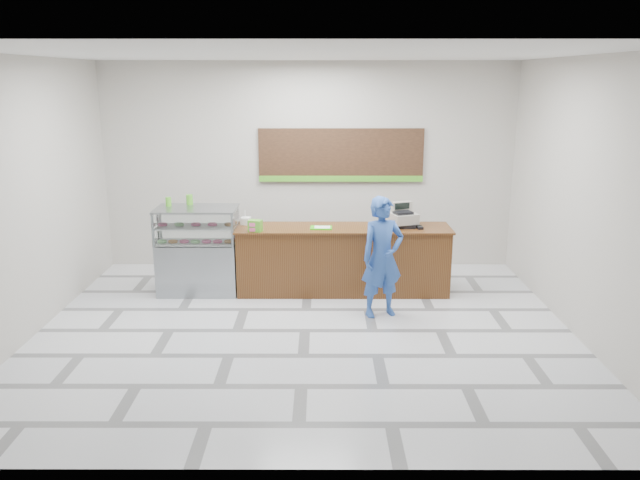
{
  "coord_description": "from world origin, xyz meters",
  "views": [
    {
      "loc": [
        0.22,
        -7.63,
        3.24
      ],
      "look_at": [
        0.2,
        0.9,
        1.0
      ],
      "focal_mm": 35.0,
      "sensor_mm": 36.0,
      "label": 1
    }
  ],
  "objects_px": {
    "cash_register": "(402,217)",
    "customer": "(382,257)",
    "serving_tray": "(321,228)",
    "display_case": "(198,250)",
    "sales_counter": "(343,260)"
  },
  "relations": [
    {
      "from": "cash_register",
      "to": "customer",
      "type": "relative_size",
      "value": 0.3
    },
    {
      "from": "customer",
      "to": "display_case",
      "type": "bearing_deg",
      "value": 140.51
    },
    {
      "from": "sales_counter",
      "to": "serving_tray",
      "type": "xyz_separation_m",
      "value": [
        -0.33,
        -0.07,
        0.52
      ]
    },
    {
      "from": "sales_counter",
      "to": "serving_tray",
      "type": "distance_m",
      "value": 0.62
    },
    {
      "from": "sales_counter",
      "to": "serving_tray",
      "type": "height_order",
      "value": "serving_tray"
    },
    {
      "from": "serving_tray",
      "to": "customer",
      "type": "distance_m",
      "value": 1.25
    },
    {
      "from": "display_case",
      "to": "serving_tray",
      "type": "height_order",
      "value": "display_case"
    },
    {
      "from": "display_case",
      "to": "cash_register",
      "type": "distance_m",
      "value": 3.16
    },
    {
      "from": "serving_tray",
      "to": "sales_counter",
      "type": "bearing_deg",
      "value": 13.42
    },
    {
      "from": "display_case",
      "to": "serving_tray",
      "type": "xyz_separation_m",
      "value": [
        1.89,
        -0.07,
        0.36
      ]
    },
    {
      "from": "cash_register",
      "to": "customer",
      "type": "xyz_separation_m",
      "value": [
        -0.39,
        -1.04,
        -0.32
      ]
    },
    {
      "from": "serving_tray",
      "to": "customer",
      "type": "relative_size",
      "value": 0.2
    },
    {
      "from": "customer",
      "to": "serving_tray",
      "type": "bearing_deg",
      "value": 113.02
    },
    {
      "from": "sales_counter",
      "to": "cash_register",
      "type": "relative_size",
      "value": 6.43
    },
    {
      "from": "serving_tray",
      "to": "customer",
      "type": "bearing_deg",
      "value": -45.3
    }
  ]
}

